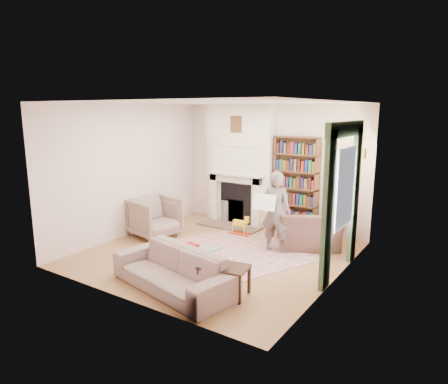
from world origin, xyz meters
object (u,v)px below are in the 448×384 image
Objects in this scene: armchair_left at (155,217)px; man_reading at (276,212)px; bookcase at (296,180)px; paraffin_heater at (226,211)px; sofa at (172,270)px; rocking_horse at (240,225)px; armchair_reading at (309,228)px; coffee_table at (224,280)px.

armchair_left is 2.66m from man_reading.
bookcase is 1.18× the size of man_reading.
armchair_left is at bearing -110.99° from paraffin_heater.
man_reading reaches higher than armchair_left.
bookcase reaches higher than man_reading.
bookcase reaches higher than sofa.
bookcase is 1.46m from man_reading.
man_reading is 2.29m from paraffin_heater.
paraffin_heater is 1.05m from rocking_horse.
coffee_table is (-0.25, -2.67, -0.16)m from armchair_reading.
bookcase is 3.61m from coffee_table.
man_reading reaches higher than coffee_table.
sofa reaches higher than paraffin_heater.
bookcase reaches higher than armchair_reading.
sofa is (-0.34, -3.75, -0.87)m from bookcase.
armchair_reading is at bearing -58.02° from armchair_left.
bookcase is at bearing 7.40° from paraffin_heater.
paraffin_heater reaches higher than rocking_horse.
sofa reaches higher than rocking_horse.
bookcase is at bearing -79.65° from armchair_reading.
armchair_reading is 3.24m from armchair_left.
coffee_table is at bearing 32.68° from sofa.
armchair_reading is 1.56m from rocking_horse.
armchair_left reaches higher than paraffin_heater.
paraffin_heater is at bearing -43.07° from armchair_reading.
armchair_left is 1.84m from rocking_horse.
armchair_left is at bearing -8.28° from armchair_reading.
sofa reaches higher than coffee_table.
sofa is 2.46m from man_reading.
sofa is (2.02, -1.79, -0.11)m from armchair_left.
man_reading is 1.34m from rocking_horse.
sofa is 2.92m from rocking_horse.
man_reading is 3.21× the size of rocking_horse.
sofa is at bearing -95.23° from bookcase.
sofa is (-1.00, -2.95, -0.08)m from armchair_reading.
man_reading is 2.84× the size of paraffin_heater.
coffee_table is 1.27× the size of paraffin_heater.
bookcase is 3.16m from armchair_left.
sofa is at bearing 69.60° from man_reading.
coffee_table is 2.89m from rocking_horse.
coffee_table is (0.41, -3.46, -0.95)m from bookcase.
bookcase is at bearing 96.76° from sofa.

